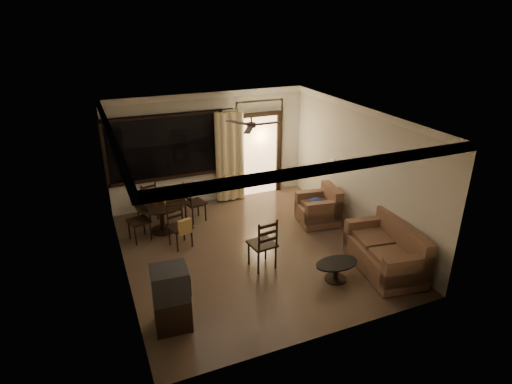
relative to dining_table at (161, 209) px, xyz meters
name	(u,v)px	position (x,y,z in m)	size (l,w,h in m)	color
ground	(252,250)	(1.52, -1.57, -0.55)	(5.50, 5.50, 0.00)	#7F6651
room_shell	(246,140)	(2.11, 0.20, 1.28)	(5.50, 6.70, 5.50)	beige
dining_table	(161,209)	(0.00, 0.00, 0.00)	(1.10, 1.10, 0.91)	black
dining_chair_west	(140,228)	(-0.52, -0.22, -0.26)	(0.51, 0.51, 0.95)	black
dining_chair_east	(195,209)	(0.81, 0.21, -0.26)	(0.51, 0.51, 0.95)	black
dining_chair_south	(181,233)	(0.22, -0.83, -0.24)	(0.51, 0.55, 0.95)	black
dining_chair_north	(148,208)	(-0.20, 0.71, -0.26)	(0.51, 0.51, 0.95)	black
tv_cabinet	(171,298)	(-0.48, -3.21, -0.01)	(0.60, 0.54, 1.06)	black
sofa	(387,252)	(3.63, -3.19, -0.18)	(1.16, 1.82, 0.91)	#452620
armchair	(320,208)	(3.46, -1.00, -0.19)	(0.96, 0.96, 0.85)	#452620
coffee_table	(336,268)	(2.55, -3.12, -0.31)	(0.82, 0.49, 0.36)	black
side_chair	(263,253)	(1.48, -2.21, -0.23)	(0.52, 0.52, 1.06)	black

